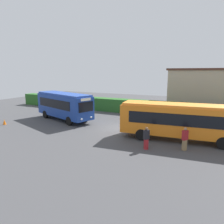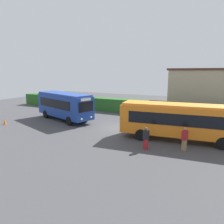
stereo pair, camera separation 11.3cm
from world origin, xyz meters
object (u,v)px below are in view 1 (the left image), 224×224
(person_center, at_px, (158,121))
(person_right, at_px, (146,138))
(bus_orange, at_px, (181,120))
(person_left, at_px, (143,122))
(person_far, at_px, (185,138))
(traffic_cone, at_px, (4,122))
(bus_blue, at_px, (64,105))

(person_center, xyz_separation_m, person_right, (0.42, -5.73, -0.01))
(person_right, bearing_deg, bus_orange, -83.12)
(person_left, relative_size, person_far, 0.92)
(person_left, xyz_separation_m, traffic_cone, (-14.81, -4.55, -0.56))
(bus_blue, relative_size, person_right, 5.06)
(person_left, bearing_deg, person_center, 40.02)
(bus_orange, distance_m, person_center, 3.62)
(bus_blue, xyz_separation_m, bus_orange, (13.99, -1.92, -0.06))
(person_far, bearing_deg, person_center, 155.79)
(bus_orange, xyz_separation_m, traffic_cone, (-18.68, -2.83, -1.54))
(person_left, bearing_deg, person_far, -29.71)
(bus_blue, height_order, person_left, bus_blue)
(person_center, xyz_separation_m, person_far, (3.10, -4.70, 0.01))
(person_right, bearing_deg, person_center, -46.55)
(bus_orange, relative_size, traffic_cone, 17.48)
(person_far, height_order, traffic_cone, person_far)
(bus_blue, xyz_separation_m, person_center, (11.50, 0.53, -0.97))
(bus_blue, xyz_separation_m, person_left, (10.12, -0.21, -1.04))
(person_center, height_order, person_far, person_far)
(bus_orange, xyz_separation_m, person_left, (-3.87, 1.72, -0.98))
(bus_blue, bearing_deg, traffic_cone, -116.09)
(person_far, relative_size, traffic_cone, 3.00)
(bus_orange, distance_m, person_far, 2.49)
(bus_orange, bearing_deg, bus_blue, 166.94)
(bus_blue, distance_m, person_left, 10.17)
(person_far, bearing_deg, bus_blue, -163.55)
(bus_orange, bearing_deg, person_left, 150.85)
(person_left, height_order, traffic_cone, person_left)
(bus_blue, bearing_deg, bus_orange, 10.71)
(person_left, relative_size, traffic_cone, 2.75)
(bus_blue, distance_m, bus_orange, 14.12)
(traffic_cone, bearing_deg, bus_blue, 45.37)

